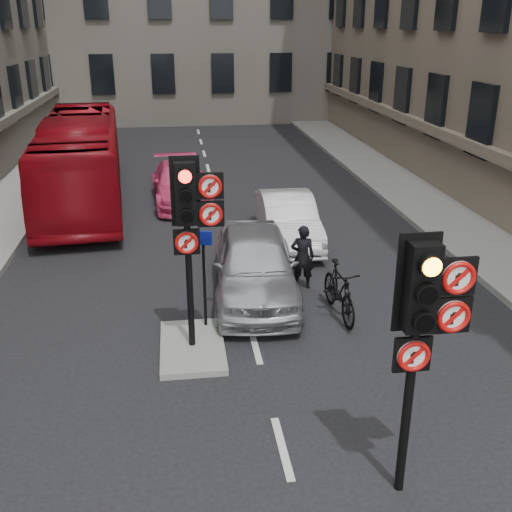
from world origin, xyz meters
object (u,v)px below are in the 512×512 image
object	(u,v)px
car_white	(288,219)
motorcyclist	(302,257)
car_silver	(255,265)
signal_far	(191,214)
signal_near	(425,315)
car_pink	(181,184)
bus_red	(81,160)
motorcycle	(339,291)
info_sign	(204,265)

from	to	relation	value
car_white	motorcyclist	size ratio (longest dim) A/B	2.68
car_silver	car_white	bearing A→B (deg)	72.49
signal_far	car_silver	distance (m)	3.25
car_white	signal_near	bearing A→B (deg)	-89.63
car_pink	bus_red	xyz separation A→B (m)	(-3.28, 0.49, 0.80)
car_white	motorcyclist	world-z (taller)	motorcyclist
signal_near	car_silver	distance (m)	6.57
motorcyclist	signal_far	bearing A→B (deg)	56.62
car_silver	car_pink	distance (m)	7.98
signal_far	signal_near	bearing A→B (deg)	-56.98
signal_far	car_silver	bearing A→B (deg)	57.43
signal_near	bus_red	bearing A→B (deg)	112.39
car_white	car_pink	distance (m)	5.28
car_white	car_pink	bearing A→B (deg)	124.74
car_white	motorcycle	bearing A→B (deg)	-85.65
signal_far	motorcycle	distance (m)	3.83
signal_far	motorcycle	xyz separation A→B (m)	(3.02, 1.01, -2.13)
motorcycle	car_silver	bearing A→B (deg)	139.82
car_silver	motorcyclist	bearing A→B (deg)	21.60
bus_red	info_sign	size ratio (longest dim) A/B	5.19
signal_far	info_sign	bearing A→B (deg)	73.88
motorcycle	motorcyclist	size ratio (longest dim) A/B	1.26
car_white	motorcycle	distance (m)	4.62
car_pink	motorcyclist	size ratio (longest dim) A/B	2.97
signal_far	car_white	xyz separation A→B (m)	(2.79, 5.62, -2.03)
motorcyclist	motorcycle	bearing A→B (deg)	118.20
car_pink	motorcycle	distance (m)	9.56
car_white	bus_red	size ratio (longest dim) A/B	0.39
motorcycle	info_sign	xyz separation A→B (m)	(-2.81, -0.27, 0.84)
motorcycle	car_white	bearing A→B (deg)	89.21
car_pink	motorcyclist	world-z (taller)	motorcyclist
signal_far	info_sign	world-z (taller)	signal_far
motorcyclist	car_silver	bearing A→B (deg)	28.72
signal_near	motorcycle	size ratio (longest dim) A/B	1.87
motorcyclist	info_sign	xyz separation A→B (m)	(-2.35, -1.82, 0.66)
info_sign	motorcycle	bearing A→B (deg)	16.51
car_white	car_silver	bearing A→B (deg)	-110.54
motorcycle	info_sign	distance (m)	2.94
car_pink	motorcyclist	distance (m)	7.94
car_silver	car_pink	xyz separation A→B (m)	(-1.51, 7.83, -0.12)
motorcycle	car_pink	bearing A→B (deg)	105.44
signal_near	signal_far	world-z (taller)	signal_far
bus_red	info_sign	bearing A→B (deg)	-74.72
car_silver	info_sign	bearing A→B (deg)	-124.67
car_silver	car_pink	world-z (taller)	car_silver
car_white	motorcyclist	distance (m)	3.07
info_sign	motorcyclist	bearing A→B (deg)	48.82
signal_near	car_pink	world-z (taller)	signal_near
signal_far	motorcyclist	distance (m)	4.11
motorcycle	motorcyclist	bearing A→B (deg)	102.91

